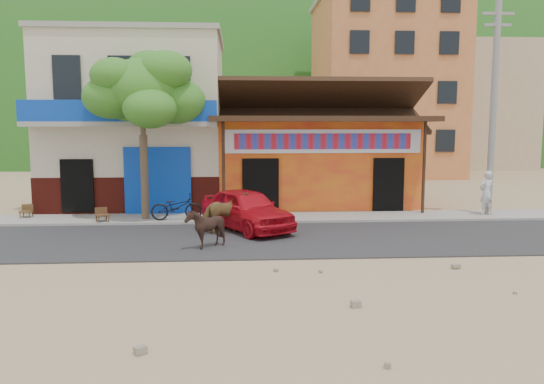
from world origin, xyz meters
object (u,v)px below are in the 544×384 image
(cow_dark, at_px, (205,228))
(pedestrian, at_px, (486,193))
(tree, at_px, (143,135))
(cow_tan, at_px, (226,213))
(scooter, at_px, (177,207))
(utility_pole, at_px, (493,107))
(red_car, at_px, (246,209))
(cafe_chair_left, at_px, (26,206))
(cafe_chair_right, at_px, (102,209))

(cow_dark, relative_size, pedestrian, 0.69)
(tree, distance_m, cow_tan, 4.52)
(tree, height_order, scooter, tree)
(utility_pole, bearing_deg, cow_tan, -165.15)
(utility_pole, xyz_separation_m, cow_dark, (-10.39, -4.65, -3.50))
(red_car, distance_m, cafe_chair_left, 8.36)
(cow_dark, bearing_deg, cafe_chair_right, -133.47)
(cow_tan, xyz_separation_m, pedestrian, (9.65, 2.42, 0.26))
(cow_dark, bearing_deg, tree, -148.98)
(scooter, relative_size, pedestrian, 1.07)
(red_car, bearing_deg, pedestrian, -19.09)
(scooter, distance_m, cafe_chair_right, 2.56)
(utility_pole, relative_size, cow_tan, 5.23)
(pedestrian, bearing_deg, cafe_chair_left, -22.65)
(scooter, height_order, cafe_chair_left, scooter)
(cafe_chair_right, bearing_deg, red_car, -43.17)
(cow_dark, distance_m, cafe_chair_right, 5.49)
(scooter, xyz_separation_m, pedestrian, (11.45, 0.38, 0.36))
(utility_pole, xyz_separation_m, cafe_chair_left, (-17.20, 0.36, -3.57))
(red_car, relative_size, pedestrian, 2.40)
(utility_pole, height_order, scooter, utility_pole)
(tree, relative_size, cafe_chair_left, 6.98)
(scooter, bearing_deg, cafe_chair_left, 74.96)
(cafe_chair_left, bearing_deg, cow_tan, -23.85)
(tree, xyz_separation_m, cow_dark, (2.41, -4.45, -2.50))
(red_car, height_order, cafe_chair_right, red_car)
(tree, relative_size, pedestrian, 3.61)
(tree, distance_m, red_car, 4.71)
(red_car, relative_size, scooter, 2.24)
(scooter, bearing_deg, tree, 66.64)
(cow_tan, bearing_deg, scooter, 11.52)
(pedestrian, bearing_deg, cafe_chair_right, -18.73)
(cow_tan, bearing_deg, cafe_chair_right, 36.46)
(cow_dark, height_order, cafe_chair_left, cow_dark)
(utility_pole, distance_m, cafe_chair_left, 17.57)
(scooter, xyz_separation_m, cafe_chair_right, (-2.55, -0.13, -0.02))
(red_car, bearing_deg, tree, 121.77)
(cow_dark, bearing_deg, red_car, 157.93)
(tree, relative_size, cow_tan, 3.92)
(cow_dark, relative_size, scooter, 0.65)
(cafe_chair_right, bearing_deg, utility_pole, -25.08)
(pedestrian, bearing_deg, utility_pole, -156.56)
(scooter, distance_m, cafe_chair_left, 5.63)
(red_car, xyz_separation_m, scooter, (-2.45, 1.50, -0.13))
(utility_pole, bearing_deg, tree, -179.10)
(pedestrian, bearing_deg, scooter, -18.92)
(red_car, height_order, scooter, red_car)
(utility_pole, xyz_separation_m, pedestrian, (-0.20, -0.19, -3.17))
(utility_pole, bearing_deg, cafe_chair_left, 178.81)
(utility_pole, bearing_deg, scooter, -177.20)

